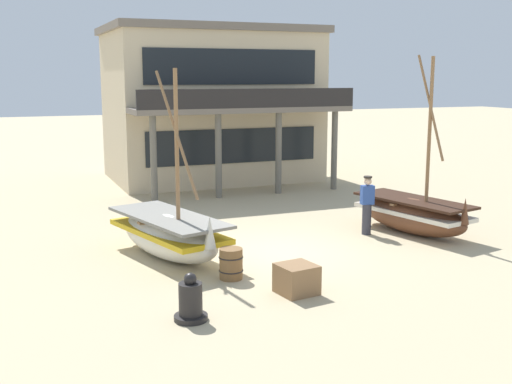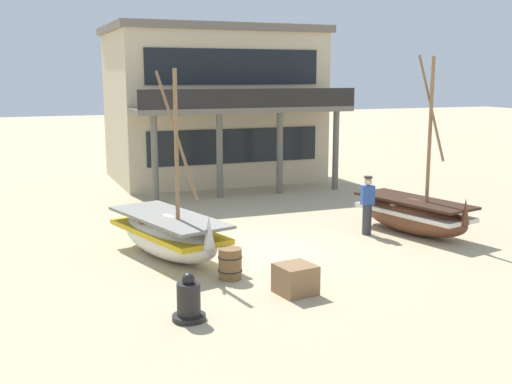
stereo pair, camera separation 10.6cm
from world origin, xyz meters
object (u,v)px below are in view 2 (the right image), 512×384
object	(u,v)px
fishing_boat_near_left	(414,214)
fisherman_by_hull	(367,206)
fishing_boat_centre_large	(169,234)
wooden_barrel	(230,264)
cargo_crate	(295,279)
harbor_building_main	(213,104)
capstan_winch	(189,302)

from	to	relation	value
fishing_boat_near_left	fisherman_by_hull	bearing A→B (deg)	163.40
fishing_boat_near_left	fisherman_by_hull	xyz separation A→B (m)	(-1.31, 0.39, 0.26)
fishing_boat_centre_large	fisherman_by_hull	size ratio (longest dim) A/B	2.76
fishing_boat_centre_large	wooden_barrel	xyz separation A→B (m)	(0.84, -2.20, -0.25)
cargo_crate	harbor_building_main	distance (m)	15.70
wooden_barrel	harbor_building_main	bearing A→B (deg)	73.52
capstan_winch	wooden_barrel	world-z (taller)	capstan_winch
capstan_winch	wooden_barrel	bearing A→B (deg)	52.84
fishing_boat_near_left	fisherman_by_hull	distance (m)	1.39
fishing_boat_centre_large	fisherman_by_hull	xyz separation A→B (m)	(5.81, 0.14, 0.24)
fishing_boat_near_left	cargo_crate	size ratio (longest dim) A/B	6.79
fishing_boat_near_left	cargo_crate	distance (m)	6.32
wooden_barrel	harbor_building_main	distance (m)	14.57
fisherman_by_hull	cargo_crate	world-z (taller)	fisherman_by_hull
wooden_barrel	cargo_crate	bearing A→B (deg)	-56.36
wooden_barrel	cargo_crate	size ratio (longest dim) A/B	0.94
fisherman_by_hull	wooden_barrel	world-z (taller)	fisherman_by_hull
harbor_building_main	capstan_winch	bearing A→B (deg)	-109.54
fisherman_by_hull	cargo_crate	bearing A→B (deg)	-136.98
fishing_boat_near_left	harbor_building_main	bearing A→B (deg)	100.76
wooden_barrel	cargo_crate	xyz separation A→B (m)	(0.94, -1.41, -0.04)
fishing_boat_near_left	capstan_winch	distance (m)	8.75
fishing_boat_centre_large	capstan_winch	distance (m)	4.27
fishing_boat_near_left	fishing_boat_centre_large	xyz separation A→B (m)	(-7.12, 0.25, 0.02)
fisherman_by_hull	harbor_building_main	distance (m)	11.64
fisherman_by_hull	capstan_winch	bearing A→B (deg)	-146.16
capstan_winch	fisherman_by_hull	bearing A→B (deg)	33.84
harbor_building_main	cargo_crate	bearing A→B (deg)	-101.63
capstan_winch	harbor_building_main	bearing A→B (deg)	70.46
fisherman_by_hull	harbor_building_main	size ratio (longest dim) A/B	0.19
cargo_crate	capstan_winch	bearing A→B (deg)	-166.45
fisherman_by_hull	harbor_building_main	bearing A→B (deg)	94.64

